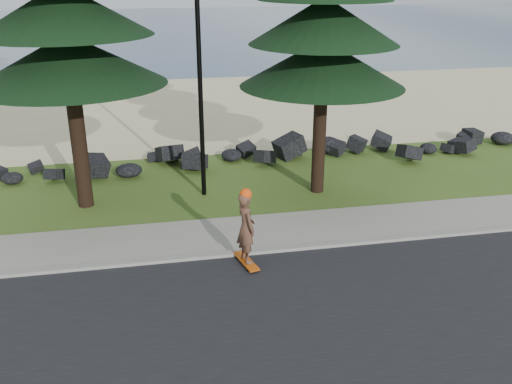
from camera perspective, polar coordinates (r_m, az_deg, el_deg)
The scene contains 9 objects.
ground at distance 14.76m, azimuth -3.87°, elevation -4.84°, with size 160.00×160.00×0.00m, color #3C591C.
road at distance 10.96m, azimuth -0.71°, elevation -15.30°, with size 160.00×7.00×0.02m, color black.
kerb at distance 13.94m, azimuth -3.39°, elevation -6.30°, with size 160.00×0.20×0.10m, color gray.
sidewalk at distance 14.92m, azimuth -3.97°, elevation -4.36°, with size 160.00×2.00×0.08m, color gray.
beach_sand at distance 28.41m, azimuth -7.69°, elevation 8.30°, with size 160.00×15.00×0.01m, color beige.
ocean at distance 64.44m, azimuth -9.97°, elevation 15.80°, with size 160.00×58.00×0.01m, color #3D5776.
seawall_boulders at distance 19.89m, azimuth -5.95°, elevation 2.36°, with size 60.00×2.40×1.10m, color black, non-canonical shape.
lamp_post at distance 16.55m, azimuth -5.71°, elevation 13.16°, with size 0.25×0.14×8.14m.
skateboarder at distance 13.15m, azimuth -1.00°, elevation -3.60°, with size 0.55×1.06×1.92m.
Camera 1 is at (-1.54, -13.08, 6.66)m, focal length 40.00 mm.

